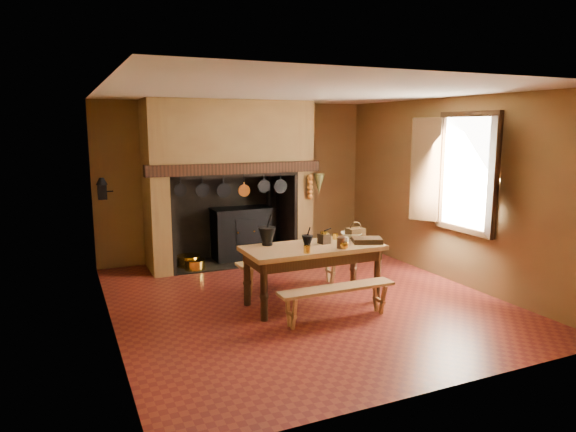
# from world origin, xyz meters

# --- Properties ---
(floor) EXTENTS (5.50, 5.50, 0.00)m
(floor) POSITION_xyz_m (0.00, 0.00, 0.00)
(floor) COLOR maroon
(floor) RESTS_ON ground
(ceiling) EXTENTS (5.50, 5.50, 0.00)m
(ceiling) POSITION_xyz_m (0.00, 0.00, 2.80)
(ceiling) COLOR silver
(ceiling) RESTS_ON back_wall
(back_wall) EXTENTS (5.00, 0.02, 2.80)m
(back_wall) POSITION_xyz_m (0.00, 2.75, 1.40)
(back_wall) COLOR brown
(back_wall) RESTS_ON floor
(wall_left) EXTENTS (0.02, 5.50, 2.80)m
(wall_left) POSITION_xyz_m (-2.50, 0.00, 1.40)
(wall_left) COLOR brown
(wall_left) RESTS_ON floor
(wall_right) EXTENTS (0.02, 5.50, 2.80)m
(wall_right) POSITION_xyz_m (2.50, 0.00, 1.40)
(wall_right) COLOR brown
(wall_right) RESTS_ON floor
(wall_front) EXTENTS (5.00, 0.02, 2.80)m
(wall_front) POSITION_xyz_m (0.00, -2.75, 1.40)
(wall_front) COLOR brown
(wall_front) RESTS_ON floor
(chimney_breast) EXTENTS (2.95, 0.96, 2.80)m
(chimney_breast) POSITION_xyz_m (-0.30, 2.31, 1.81)
(chimney_breast) COLOR brown
(chimney_breast) RESTS_ON floor
(iron_range) EXTENTS (1.12, 0.55, 1.60)m
(iron_range) POSITION_xyz_m (-0.04, 2.45, 0.48)
(iron_range) COLOR black
(iron_range) RESTS_ON floor
(hearth_pans) EXTENTS (0.51, 0.62, 0.20)m
(hearth_pans) POSITION_xyz_m (-1.05, 2.22, 0.09)
(hearth_pans) COLOR gold
(hearth_pans) RESTS_ON floor
(hanging_pans) EXTENTS (1.92, 0.29, 0.27)m
(hanging_pans) POSITION_xyz_m (-0.34, 1.81, 1.36)
(hanging_pans) COLOR black
(hanging_pans) RESTS_ON chimney_breast
(onion_string) EXTENTS (0.12, 0.10, 0.46)m
(onion_string) POSITION_xyz_m (1.00, 1.79, 1.33)
(onion_string) COLOR #B86F22
(onion_string) RESTS_ON chimney_breast
(herb_bunch) EXTENTS (0.20, 0.20, 0.35)m
(herb_bunch) POSITION_xyz_m (1.18, 1.79, 1.38)
(herb_bunch) COLOR brown
(herb_bunch) RESTS_ON chimney_breast
(window) EXTENTS (0.39, 1.75, 1.76)m
(window) POSITION_xyz_m (2.35, -0.40, 1.70)
(window) COLOR white
(window) RESTS_ON wall_right
(wall_coffee_mill) EXTENTS (0.23, 0.16, 0.31)m
(wall_coffee_mill) POSITION_xyz_m (-2.42, 1.55, 1.52)
(wall_coffee_mill) COLOR black
(wall_coffee_mill) RESTS_ON wall_left
(work_table) EXTENTS (1.85, 0.82, 0.80)m
(work_table) POSITION_xyz_m (0.05, -0.21, 0.68)
(work_table) COLOR tan
(work_table) RESTS_ON floor
(bench_front) EXTENTS (1.52, 0.27, 0.43)m
(bench_front) POSITION_xyz_m (0.05, -0.87, 0.32)
(bench_front) COLOR tan
(bench_front) RESTS_ON floor
(bench_back) EXTENTS (1.63, 0.28, 0.46)m
(bench_back) POSITION_xyz_m (0.05, 0.50, 0.34)
(bench_back) COLOR tan
(bench_back) RESTS_ON floor
(mortar_large) EXTENTS (0.24, 0.24, 0.41)m
(mortar_large) POSITION_xyz_m (-0.49, 0.07, 0.94)
(mortar_large) COLOR black
(mortar_large) RESTS_ON work_table
(mortar_small) EXTENTS (0.15, 0.15, 0.26)m
(mortar_small) POSITION_xyz_m (-0.04, -0.24, 0.89)
(mortar_small) COLOR black
(mortar_small) RESTS_ON work_table
(coffee_grinder) EXTENTS (0.19, 0.15, 0.21)m
(coffee_grinder) POSITION_xyz_m (0.25, -0.16, 0.88)
(coffee_grinder) COLOR #32200F
(coffee_grinder) RESTS_ON work_table
(brass_mug_a) EXTENTS (0.10, 0.10, 0.10)m
(brass_mug_a) POSITION_xyz_m (-0.20, -0.54, 0.85)
(brass_mug_a) COLOR gold
(brass_mug_a) RESTS_ON work_table
(brass_mug_b) EXTENTS (0.08, 0.08, 0.09)m
(brass_mug_b) POSITION_xyz_m (0.52, 0.01, 0.85)
(brass_mug_b) COLOR gold
(brass_mug_b) RESTS_ON work_table
(mixing_bowl) EXTENTS (0.40, 0.40, 0.07)m
(mixing_bowl) POSITION_xyz_m (0.78, 0.02, 0.84)
(mixing_bowl) COLOR beige
(mixing_bowl) RESTS_ON work_table
(stoneware_crock) EXTENTS (0.14, 0.14, 0.14)m
(stoneware_crock) POSITION_xyz_m (0.32, -0.49, 0.87)
(stoneware_crock) COLOR #522F1E
(stoneware_crock) RESTS_ON work_table
(glass_jar) EXTENTS (0.08, 0.08, 0.13)m
(glass_jar) POSITION_xyz_m (0.43, -0.42, 0.87)
(glass_jar) COLOR beige
(glass_jar) RESTS_ON work_table
(wicker_basket) EXTENTS (0.25, 0.19, 0.23)m
(wicker_basket) POSITION_xyz_m (0.84, -0.00, 0.88)
(wicker_basket) COLOR #4E3317
(wicker_basket) RESTS_ON work_table
(wooden_tray) EXTENTS (0.46, 0.40, 0.07)m
(wooden_tray) POSITION_xyz_m (0.80, -0.35, 0.84)
(wooden_tray) COLOR #32200F
(wooden_tray) RESTS_ON work_table
(brass_cup) EXTENTS (0.12, 0.12, 0.09)m
(brass_cup) POSITION_xyz_m (0.34, -0.54, 0.85)
(brass_cup) COLOR gold
(brass_cup) RESTS_ON work_table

